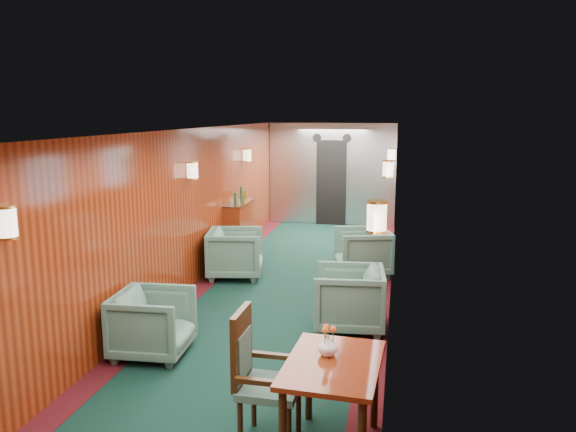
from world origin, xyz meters
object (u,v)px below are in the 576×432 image
Objects in this scene: credenza at (240,228)px; armchair_left_near at (153,323)px; dining_table at (333,377)px; armchair_right_near at (348,299)px; armchair_right_far at (363,252)px; armchair_left_far at (235,253)px; side_chair at (257,371)px.

armchair_left_near is at bearing -85.94° from credenza.
dining_table is 2.60m from armchair_right_near.
dining_table is 1.24× the size of armchair_right_far.
armchair_left_near is (-2.14, 1.41, -0.27)m from dining_table.
dining_table is 0.83× the size of credenza.
credenza is 1.53m from armchair_left_far.
side_chair is 2.59m from armchair_right_near.
armchair_right_far reaches higher than dining_table.
side_chair is (-0.61, 0.05, -0.04)m from dining_table.
armchair_right_far is (0.01, 2.40, -0.00)m from armchair_right_near.
dining_table is at bearing -165.44° from armchair_left_far.
credenza is (-2.46, 5.93, -0.13)m from dining_table.
armchair_left_far is 1.02× the size of armchair_right_far.
armchair_right_far is (0.51, 4.93, -0.21)m from side_chair.
dining_table is 1.32× the size of armchair_left_near.
credenza reaches higher than armchair_left_far.
armchair_left_near is 0.92× the size of armchair_left_far.
armchair_left_far reaches higher than armchair_right_near.
dining_table is 0.62m from side_chair.
credenza is at bearing 2.77° from armchair_left_far.
dining_table is at bearing -15.13° from armchair_right_far.
armchair_left_near is at bearing -65.20° from armchair_right_near.
credenza is 1.48× the size of armchair_right_near.
dining_table is at bearing -3.62° from side_chair.
armchair_left_far is at bearing -138.30° from armchair_right_near.
credenza is at bearing -128.13° from armchair_right_far.
armchair_right_near is (2.03, 1.17, 0.03)m from armchair_left_near.
credenza is at bearing -150.11° from armchair_right_near.
armchair_left_far reaches higher than armchair_left_near.
armchair_right_far is at bearing -21.86° from credenza.
credenza is at bearing 108.64° from side_chair.
armchair_right_far is at bearing 174.55° from armchair_right_near.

